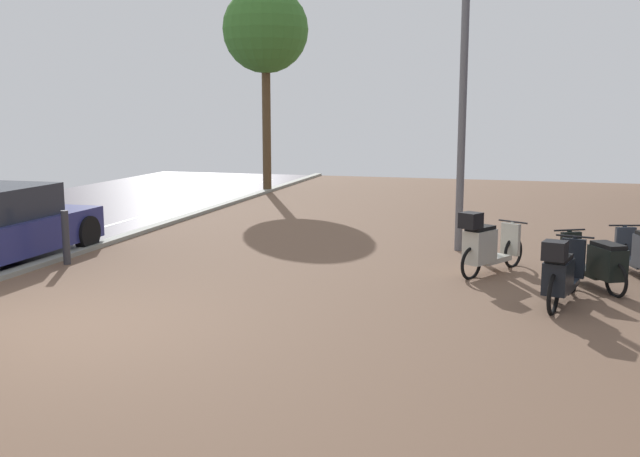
{
  "coord_description": "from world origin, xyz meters",
  "views": [
    {
      "loc": [
        5.31,
        -7.03,
        2.61
      ],
      "look_at": [
        2.88,
        1.54,
        1.13
      ],
      "focal_mm": 41.13,
      "sensor_mm": 36.0,
      "label": 1
    }
  ],
  "objects_px": {
    "street_tree": "(265,31)",
    "bollard_far": "(66,238)",
    "scooter_far": "(485,245)",
    "lamp_post": "(463,84)",
    "scooter_mid": "(597,262)",
    "scooter_extra": "(561,273)"
  },
  "relations": [
    {
      "from": "street_tree",
      "to": "bollard_far",
      "type": "xyz_separation_m",
      "value": [
        0.41,
        -11.0,
        -4.4
      ]
    },
    {
      "from": "scooter_extra",
      "to": "street_tree",
      "type": "distance_m",
      "value": 14.81
    },
    {
      "from": "scooter_far",
      "to": "lamp_post",
      "type": "relative_size",
      "value": 0.29
    },
    {
      "from": "street_tree",
      "to": "scooter_mid",
      "type": "bearing_deg",
      "value": -49.57
    },
    {
      "from": "scooter_mid",
      "to": "scooter_extra",
      "type": "distance_m",
      "value": 1.25
    },
    {
      "from": "lamp_post",
      "to": "bollard_far",
      "type": "bearing_deg",
      "value": -154.05
    },
    {
      "from": "scooter_extra",
      "to": "street_tree",
      "type": "bearing_deg",
      "value": 125.78
    },
    {
      "from": "scooter_mid",
      "to": "scooter_far",
      "type": "distance_m",
      "value": 1.68
    },
    {
      "from": "scooter_extra",
      "to": "bollard_far",
      "type": "bearing_deg",
      "value": 176.59
    },
    {
      "from": "scooter_far",
      "to": "lamp_post",
      "type": "height_order",
      "value": "lamp_post"
    },
    {
      "from": "lamp_post",
      "to": "street_tree",
      "type": "xyz_separation_m",
      "value": [
        -6.61,
        7.98,
        1.85
      ]
    },
    {
      "from": "scooter_far",
      "to": "street_tree",
      "type": "xyz_separation_m",
      "value": [
        -7.2,
        9.88,
        4.38
      ]
    },
    {
      "from": "scooter_far",
      "to": "lamp_post",
      "type": "bearing_deg",
      "value": 107.09
    },
    {
      "from": "scooter_mid",
      "to": "bollard_far",
      "type": "bearing_deg",
      "value": -175.54
    },
    {
      "from": "scooter_far",
      "to": "bollard_far",
      "type": "distance_m",
      "value": 6.88
    },
    {
      "from": "scooter_mid",
      "to": "bollard_far",
      "type": "xyz_separation_m",
      "value": [
        -8.4,
        -0.66,
        0.07
      ]
    },
    {
      "from": "street_tree",
      "to": "bollard_far",
      "type": "relative_size",
      "value": 6.81
    },
    {
      "from": "lamp_post",
      "to": "bollard_far",
      "type": "xyz_separation_m",
      "value": [
        -6.2,
        -3.02,
        -2.55
      ]
    },
    {
      "from": "street_tree",
      "to": "scooter_far",
      "type": "bearing_deg",
      "value": -53.93
    },
    {
      "from": "bollard_far",
      "to": "scooter_mid",
      "type": "bearing_deg",
      "value": 4.46
    },
    {
      "from": "scooter_extra",
      "to": "bollard_far",
      "type": "xyz_separation_m",
      "value": [
        -7.86,
        0.47,
        0.01
      ]
    },
    {
      "from": "lamp_post",
      "to": "street_tree",
      "type": "height_order",
      "value": "street_tree"
    }
  ]
}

